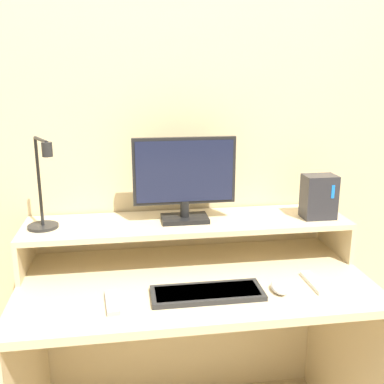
{
  "coord_description": "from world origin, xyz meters",
  "views": [
    {
      "loc": [
        -0.24,
        -1.21,
        1.53
      ],
      "look_at": [
        -0.01,
        0.37,
        1.1
      ],
      "focal_mm": 42.0,
      "sensor_mm": 36.0,
      "label": 1
    }
  ],
  "objects_px": {
    "router_dock": "(319,197)",
    "keyboard": "(207,293)",
    "mouse": "(279,288)",
    "monitor": "(185,177)",
    "desk_lamp": "(43,198)",
    "remote_secondary": "(314,283)",
    "remote_control": "(112,302)"
  },
  "relations": [
    {
      "from": "monitor",
      "to": "remote_secondary",
      "type": "distance_m",
      "value": 0.63
    },
    {
      "from": "remote_control",
      "to": "keyboard",
      "type": "bearing_deg",
      "value": 2.48
    },
    {
      "from": "monitor",
      "to": "keyboard",
      "type": "bearing_deg",
      "value": -83.79
    },
    {
      "from": "router_dock",
      "to": "remote_secondary",
      "type": "bearing_deg",
      "value": -113.85
    },
    {
      "from": "router_dock",
      "to": "remote_secondary",
      "type": "height_order",
      "value": "router_dock"
    },
    {
      "from": "monitor",
      "to": "desk_lamp",
      "type": "relative_size",
      "value": 1.15
    },
    {
      "from": "monitor",
      "to": "keyboard",
      "type": "height_order",
      "value": "monitor"
    },
    {
      "from": "desk_lamp",
      "to": "remote_secondary",
      "type": "relative_size",
      "value": 2.07
    },
    {
      "from": "remote_control",
      "to": "remote_secondary",
      "type": "bearing_deg",
      "value": 2.91
    },
    {
      "from": "mouse",
      "to": "desk_lamp",
      "type": "bearing_deg",
      "value": 160.56
    },
    {
      "from": "mouse",
      "to": "remote_control",
      "type": "height_order",
      "value": "mouse"
    },
    {
      "from": "monitor",
      "to": "remote_control",
      "type": "bearing_deg",
      "value": -131.15
    },
    {
      "from": "keyboard",
      "to": "mouse",
      "type": "relative_size",
      "value": 4.14
    },
    {
      "from": "router_dock",
      "to": "remote_control",
      "type": "relative_size",
      "value": 1.13
    },
    {
      "from": "router_dock",
      "to": "keyboard",
      "type": "xyz_separation_m",
      "value": [
        -0.52,
        -0.28,
        -0.25
      ]
    },
    {
      "from": "monitor",
      "to": "router_dock",
      "type": "bearing_deg",
      "value": -4.6
    },
    {
      "from": "keyboard",
      "to": "mouse",
      "type": "xyz_separation_m",
      "value": [
        0.26,
        -0.01,
        0.0
      ]
    },
    {
      "from": "mouse",
      "to": "router_dock",
      "type": "bearing_deg",
      "value": 47.99
    },
    {
      "from": "router_dock",
      "to": "keyboard",
      "type": "height_order",
      "value": "router_dock"
    },
    {
      "from": "remote_control",
      "to": "remote_secondary",
      "type": "relative_size",
      "value": 0.93
    },
    {
      "from": "router_dock",
      "to": "desk_lamp",
      "type": "bearing_deg",
      "value": 179.64
    },
    {
      "from": "desk_lamp",
      "to": "router_dock",
      "type": "bearing_deg",
      "value": -0.36
    },
    {
      "from": "mouse",
      "to": "remote_secondary",
      "type": "xyz_separation_m",
      "value": [
        0.15,
        0.03,
        -0.01
      ]
    },
    {
      "from": "monitor",
      "to": "remote_control",
      "type": "xyz_separation_m",
      "value": [
        -0.29,
        -0.34,
        -0.34
      ]
    },
    {
      "from": "monitor",
      "to": "remote_control",
      "type": "height_order",
      "value": "monitor"
    },
    {
      "from": "monitor",
      "to": "keyboard",
      "type": "distance_m",
      "value": 0.47
    },
    {
      "from": "keyboard",
      "to": "remote_secondary",
      "type": "relative_size",
      "value": 2.28
    },
    {
      "from": "desk_lamp",
      "to": "remote_control",
      "type": "xyz_separation_m",
      "value": [
        0.25,
        -0.3,
        -0.29
      ]
    },
    {
      "from": "router_dock",
      "to": "keyboard",
      "type": "bearing_deg",
      "value": -151.77
    },
    {
      "from": "monitor",
      "to": "mouse",
      "type": "xyz_separation_m",
      "value": [
        0.29,
        -0.33,
        -0.34
      ]
    },
    {
      "from": "keyboard",
      "to": "mouse",
      "type": "height_order",
      "value": "mouse"
    },
    {
      "from": "desk_lamp",
      "to": "remote_control",
      "type": "height_order",
      "value": "desk_lamp"
    }
  ]
}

